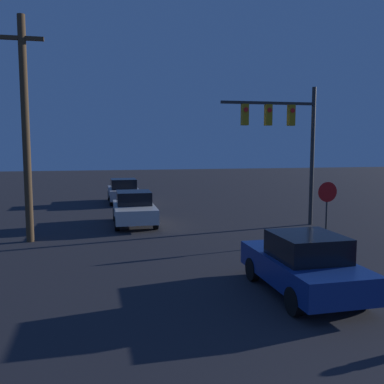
% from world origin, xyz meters
% --- Properties ---
extents(car_near, '(1.90, 3.92, 1.51)m').
position_xyz_m(car_near, '(1.87, 7.73, 0.75)').
color(car_near, navy).
rests_on(car_near, ground_plane).
extents(car_mid, '(1.84, 3.89, 1.51)m').
position_xyz_m(car_mid, '(-1.45, 17.68, 0.75)').
color(car_mid, beige).
rests_on(car_mid, ground_plane).
extents(car_far, '(1.89, 3.92, 1.51)m').
position_xyz_m(car_far, '(-1.54, 25.18, 0.75)').
color(car_far, '#99999E').
rests_on(car_far, ground_plane).
extents(traffic_signal_mast, '(4.35, 0.30, 6.13)m').
position_xyz_m(traffic_signal_mast, '(5.15, 16.06, 4.19)').
color(traffic_signal_mast, '#2D2D2D').
rests_on(traffic_signal_mast, ground_plane).
extents(stop_sign, '(0.75, 0.07, 2.24)m').
position_xyz_m(stop_sign, '(5.33, 12.81, 1.57)').
color(stop_sign, '#2D2D2D').
rests_on(stop_sign, ground_plane).
extents(utility_pole, '(1.50, 0.28, 8.21)m').
position_xyz_m(utility_pole, '(-5.53, 15.09, 4.25)').
color(utility_pole, '#4C3823').
rests_on(utility_pole, ground_plane).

